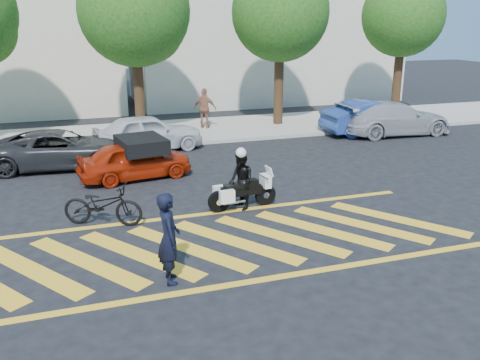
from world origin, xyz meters
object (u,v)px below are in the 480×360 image
object	(u,v)px
officer_moto	(241,181)
parked_mid_left	(60,149)
red_convertible	(135,160)
officer_bike	(169,238)
parked_far_right	(394,118)
bicycle	(103,205)
police_motorcycle	(241,192)
parked_right	(372,117)
parked_mid_right	(148,133)

from	to	relation	value
officer_moto	parked_mid_left	xyz separation A→B (m)	(-4.63, 5.80, -0.14)
red_convertible	parked_mid_left	world-z (taller)	parked_mid_left
officer_moto	officer_bike	bearing A→B (deg)	-43.43
officer_moto	parked_far_right	bearing A→B (deg)	119.54
bicycle	red_convertible	world-z (taller)	red_convertible
police_motorcycle	parked_mid_left	size ratio (longest dim) A/B	0.42
officer_moto	parked_far_right	distance (m)	11.54
bicycle	police_motorcycle	world-z (taller)	bicycle
bicycle	parked_far_right	distance (m)	14.63
red_convertible	parked_mid_left	size ratio (longest dim) A/B	0.77
officer_bike	police_motorcycle	bearing A→B (deg)	-36.28
parked_right	police_motorcycle	bearing A→B (deg)	129.41
red_convertible	parked_mid_right	world-z (taller)	parked_mid_right
officer_bike	officer_moto	bearing A→B (deg)	-36.11
bicycle	parked_right	world-z (taller)	parked_right
police_motorcycle	officer_moto	xyz separation A→B (m)	(-0.01, 0.00, 0.31)
officer_moto	parked_mid_left	distance (m)	7.42
parked_mid_right	officer_moto	bearing A→B (deg)	-176.67
officer_bike	parked_far_right	distance (m)	15.64
parked_mid_left	red_convertible	bearing A→B (deg)	-128.63
bicycle	police_motorcycle	bearing A→B (deg)	-65.97
red_convertible	parked_mid_left	bearing A→B (deg)	37.49
parked_mid_right	parked_right	bearing A→B (deg)	-97.76
bicycle	parked_right	bearing A→B (deg)	-35.29
officer_bike	parked_mid_right	bearing A→B (deg)	-4.97
bicycle	parked_mid_right	bearing A→B (deg)	7.11
officer_moto	red_convertible	size ratio (longest dim) A/B	0.44
parked_mid_left	parked_far_right	world-z (taller)	parked_far_right
parked_mid_left	parked_far_right	size ratio (longest dim) A/B	0.92
officer_moto	parked_mid_right	size ratio (longest dim) A/B	0.37
parked_mid_right	parked_right	distance (m)	9.96
parked_mid_right	parked_far_right	bearing A→B (deg)	-100.36
red_convertible	officer_moto	bearing A→B (deg)	-156.67
police_motorcycle	parked_mid_left	world-z (taller)	parked_mid_left
bicycle	parked_far_right	xyz separation A→B (m)	(13.00, 6.71, 0.21)
police_motorcycle	parked_mid_right	size ratio (longest dim) A/B	0.47
parked_mid_left	parked_right	world-z (taller)	parked_right
bicycle	parked_mid_left	distance (m)	5.89
police_motorcycle	parked_far_right	xyz separation A→B (m)	(9.37, 6.71, 0.26)
officer_bike	parked_right	bearing A→B (deg)	-45.17
officer_bike	police_motorcycle	distance (m)	4.26
bicycle	police_motorcycle	distance (m)	3.62
bicycle	parked_mid_right	xyz separation A→B (m)	(2.20, 7.20, 0.19)
bicycle	officer_moto	bearing A→B (deg)	-65.92
red_convertible	parked_right	size ratio (longest dim) A/B	0.79
officer_bike	parked_mid_left	size ratio (longest dim) A/B	0.39
red_convertible	bicycle	bearing A→B (deg)	151.89
parked_mid_right	officer_bike	bearing A→B (deg)	165.96
police_motorcycle	parked_far_right	distance (m)	11.53
parked_mid_right	parked_mid_left	bearing A→B (deg)	105.77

